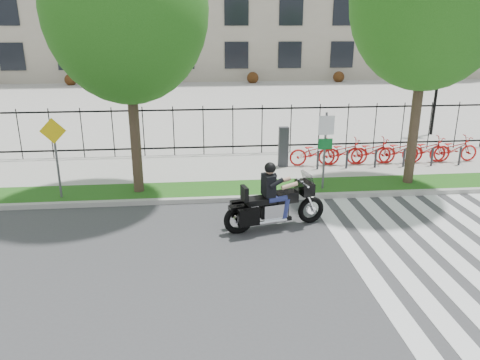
{
  "coord_description": "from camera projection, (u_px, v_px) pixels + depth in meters",
  "views": [
    {
      "loc": [
        -1.54,
        -9.48,
        5.26
      ],
      "look_at": [
        -0.32,
        3.0,
        1.06
      ],
      "focal_mm": 35.0,
      "sensor_mm": 36.0,
      "label": 1
    }
  ],
  "objects": [
    {
      "name": "motorcycle_rider",
      "position": [
        275.0,
        202.0,
        12.46
      ],
      "size": [
        2.86,
        1.2,
        2.24
      ],
      "color": "black",
      "rests_on": "ground"
    },
    {
      "name": "sign_pole_warning",
      "position": [
        55.0,
        147.0,
        13.99
      ],
      "size": [
        0.78,
        0.09,
        2.49
      ],
      "color": "#59595B",
      "rests_on": "grass_verge"
    },
    {
      "name": "street_tree_2",
      "position": [
        429.0,
        0.0,
        14.06
      ],
      "size": [
        4.75,
        4.75,
        8.54
      ],
      "color": "#3C2D20",
      "rests_on": "grass_verge"
    },
    {
      "name": "iron_fence",
      "position": [
        233.0,
        130.0,
        19.07
      ],
      "size": [
        30.0,
        0.06,
        2.0
      ],
      "primitive_type": null,
      "color": "black",
      "rests_on": "sidewalk"
    },
    {
      "name": "ground",
      "position": [
        266.0,
        264.0,
        10.75
      ],
      "size": [
        120.0,
        120.0,
        0.0
      ],
      "primitive_type": "plane",
      "color": "#3C3C3F",
      "rests_on": "ground"
    },
    {
      "name": "curb",
      "position": [
        247.0,
        198.0,
        14.6
      ],
      "size": [
        60.0,
        0.2,
        0.15
      ],
      "primitive_type": "cube",
      "color": "#A3A199",
      "rests_on": "ground"
    },
    {
      "name": "sign_pole_regulatory",
      "position": [
        325.0,
        141.0,
        14.76
      ],
      "size": [
        0.5,
        0.09,
        2.5
      ],
      "color": "#59595B",
      "rests_on": "grass_verge"
    },
    {
      "name": "sidewalk",
      "position": [
        237.0,
        167.0,
        17.76
      ],
      "size": [
        60.0,
        3.5,
        0.15
      ],
      "primitive_type": "cube",
      "color": "#9B9791",
      "rests_on": "ground"
    },
    {
      "name": "lamp_post_right",
      "position": [
        439.0,
        70.0,
        21.99
      ],
      "size": [
        1.06,
        0.7,
        4.25
      ],
      "color": "black",
      "rests_on": "ground"
    },
    {
      "name": "street_tree_1",
      "position": [
        126.0,
        9.0,
        13.31
      ],
      "size": [
        4.73,
        4.73,
        8.25
      ],
      "color": "#3C2D20",
      "rests_on": "grass_verge"
    },
    {
      "name": "plaza",
      "position": [
        215.0,
        98.0,
        34.33
      ],
      "size": [
        80.0,
        34.0,
        0.1
      ],
      "primitive_type": "cube",
      "color": "#9B9791",
      "rests_on": "ground"
    },
    {
      "name": "crosswalk_stripes",
      "position": [
        465.0,
        255.0,
        11.2
      ],
      "size": [
        5.7,
        8.0,
        0.01
      ],
      "primitive_type": null,
      "color": "silver",
      "rests_on": "ground"
    },
    {
      "name": "bike_share_station",
      "position": [
        383.0,
        151.0,
        17.86
      ],
      "size": [
        7.83,
        0.87,
        1.5
      ],
      "color": "#2D2D33",
      "rests_on": "sidewalk"
    },
    {
      "name": "grass_verge",
      "position": [
        244.0,
        189.0,
        15.4
      ],
      "size": [
        60.0,
        1.5,
        0.15
      ],
      "primitive_type": "cube",
      "color": "#184F13",
      "rests_on": "ground"
    }
  ]
}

